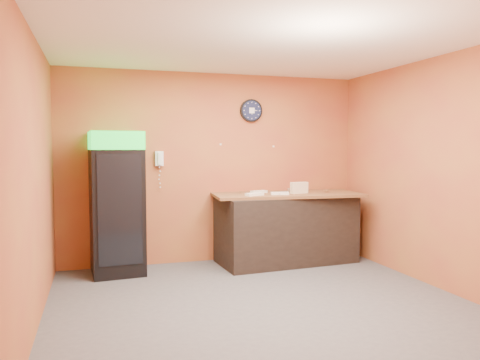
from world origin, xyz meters
name	(u,v)px	position (x,y,z in m)	size (l,w,h in m)	color
floor	(258,301)	(0.00, 0.00, 0.00)	(4.50, 4.50, 0.00)	#47474C
back_wall	(214,168)	(0.00, 2.00, 1.40)	(4.50, 0.02, 2.80)	#AD6C30
left_wall	(35,180)	(-2.25, 0.00, 1.40)	(0.02, 4.00, 2.80)	#AD6C30
right_wall	(431,172)	(2.25, 0.00, 1.40)	(0.02, 4.00, 2.80)	#AD6C30
ceiling	(259,45)	(0.00, 0.00, 2.80)	(4.50, 4.00, 0.02)	white
beverage_cooler	(117,205)	(-1.44, 1.61, 0.94)	(0.72, 0.73, 1.91)	black
prep_counter	(286,229)	(0.99, 1.56, 0.50)	(1.98, 0.88, 0.99)	black
wall_clock	(251,111)	(0.58, 1.97, 2.26)	(0.34, 0.06, 0.34)	black
wall_phone	(159,159)	(-0.82, 1.95, 1.54)	(0.12, 0.10, 0.21)	white
butcher_paper	(286,194)	(0.99, 1.56, 1.01)	(2.16, 0.94, 0.04)	brown
sub_roll_stack	(299,188)	(1.14, 1.45, 1.11)	(0.27, 0.13, 0.17)	beige
wrapped_sandwich_left	(254,194)	(0.42, 1.35, 1.05)	(0.27, 0.10, 0.04)	white
wrapped_sandwich_mid	(280,193)	(0.80, 1.37, 1.05)	(0.25, 0.10, 0.04)	white
wrapped_sandwich_right	(259,192)	(0.60, 1.69, 1.05)	(0.25, 0.10, 0.04)	white
kitchen_tool	(289,190)	(1.08, 1.66, 1.06)	(0.06, 0.06, 0.06)	silver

